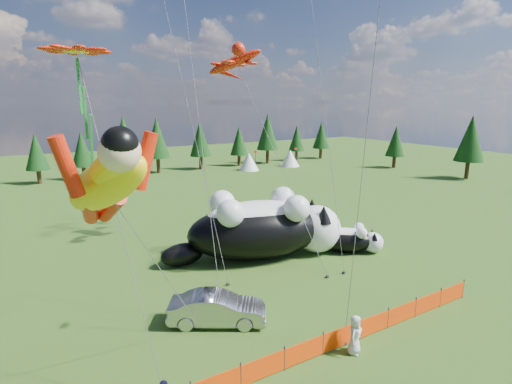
# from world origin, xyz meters

# --- Properties ---
(ground) EXTENTS (160.00, 160.00, 0.00)m
(ground) POSITION_xyz_m (0.00, 0.00, 0.00)
(ground) COLOR #143509
(ground) RESTS_ON ground
(safety_fence) EXTENTS (22.06, 0.06, 1.10)m
(safety_fence) POSITION_xyz_m (0.00, -3.00, 0.50)
(safety_fence) COLOR #262626
(safety_fence) RESTS_ON ground
(tree_line) EXTENTS (90.00, 4.00, 8.00)m
(tree_line) POSITION_xyz_m (0.00, 45.00, 4.00)
(tree_line) COLOR black
(tree_line) RESTS_ON ground
(festival_tents) EXTENTS (50.00, 3.20, 2.80)m
(festival_tents) POSITION_xyz_m (11.00, 40.00, 1.40)
(festival_tents) COLOR white
(festival_tents) RESTS_ON ground
(cat_large) EXTENTS (12.59, 6.87, 4.63)m
(cat_large) POSITION_xyz_m (4.79, 7.77, 2.20)
(cat_large) COLOR black
(cat_large) RESTS_ON ground
(cat_small) EXTENTS (4.88, 4.01, 2.02)m
(cat_small) POSITION_xyz_m (10.52, 5.47, 0.96)
(cat_small) COLOR black
(cat_small) RESTS_ON ground
(car) EXTENTS (4.89, 3.84, 1.55)m
(car) POSITION_xyz_m (-1.80, 1.58, 0.78)
(car) COLOR #B2B1B6
(car) RESTS_ON ground
(spectator_e) EXTENTS (1.01, 0.90, 1.74)m
(spectator_e) POSITION_xyz_m (2.25, -3.60, 0.87)
(spectator_e) COLOR silver
(spectator_e) RESTS_ON ground
(superhero_kite) EXTENTS (7.22, 6.25, 10.86)m
(superhero_kite) POSITION_xyz_m (-6.90, -1.01, 7.98)
(superhero_kite) COLOR yellow
(superhero_kite) RESTS_ON ground
(gecko_kite) EXTENTS (6.42, 13.41, 16.66)m
(gecko_kite) POSITION_xyz_m (5.21, 12.73, 13.50)
(gecko_kite) COLOR red
(gecko_kite) RESTS_ON ground
(flower_kite) EXTENTS (3.19, 5.56, 12.93)m
(flower_kite) POSITION_xyz_m (-7.06, 1.66, 12.24)
(flower_kite) COLOR red
(flower_kite) RESTS_ON ground
(diamond_kite_b) EXTENTS (2.96, 7.92, 20.52)m
(diamond_kite_b) POSITION_xyz_m (9.81, 9.63, 17.53)
(diamond_kite_b) COLOR #0C8B93
(diamond_kite_b) RESTS_ON ground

